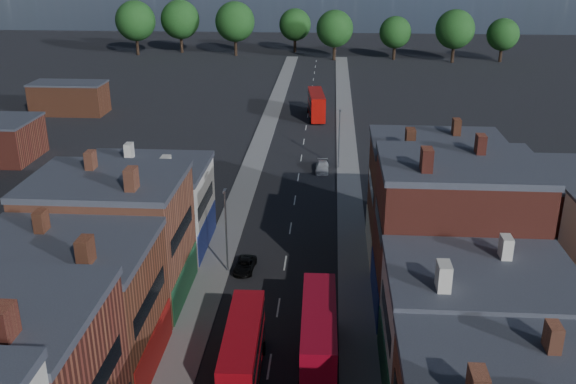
# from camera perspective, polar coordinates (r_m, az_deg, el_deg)

# --- Properties ---
(pavement_west) EXTENTS (3.00, 200.00, 0.12)m
(pavement_west) POSITION_cam_1_polar(r_m,az_deg,el_deg) (78.27, -4.06, -0.03)
(pavement_west) COLOR gray
(pavement_west) RESTS_ON ground
(pavement_east) EXTENTS (3.00, 200.00, 0.12)m
(pavement_east) POSITION_cam_1_polar(r_m,az_deg,el_deg) (77.61, 5.49, -0.27)
(pavement_east) COLOR gray
(pavement_east) RESTS_ON ground
(lamp_post_2) EXTENTS (0.25, 0.70, 8.12)m
(lamp_post_2) POSITION_cam_1_polar(r_m,az_deg,el_deg) (58.06, -5.54, -2.95)
(lamp_post_2) COLOR slate
(lamp_post_2) RESTS_ON ground
(lamp_post_3) EXTENTS (0.25, 0.70, 8.12)m
(lamp_post_3) POSITION_cam_1_polar(r_m,az_deg,el_deg) (85.56, 4.58, 5.11)
(lamp_post_3) COLOR slate
(lamp_post_3) RESTS_ON ground
(bus_0) EXTENTS (2.73, 10.05, 4.31)m
(bus_0) POSITION_cam_1_polar(r_m,az_deg,el_deg) (45.24, -4.04, -14.02)
(bus_0) COLOR #B50A14
(bus_0) RESTS_ON ground
(bus_1) EXTENTS (2.81, 10.60, 4.56)m
(bus_1) POSITION_cam_1_polar(r_m,az_deg,el_deg) (46.63, 2.74, -12.59)
(bus_1) COLOR #B80A21
(bus_1) RESTS_ON ground
(bus_2) EXTENTS (3.38, 10.58, 4.49)m
(bus_2) POSITION_cam_1_polar(r_m,az_deg,el_deg) (111.78, 2.53, 7.80)
(bus_2) COLOR #A20B07
(bus_2) RESTS_ON ground
(car_2) EXTENTS (2.00, 3.92, 1.06)m
(car_2) POSITION_cam_1_polar(r_m,az_deg,el_deg) (59.92, -3.88, -6.53)
(car_2) COLOR black
(car_2) RESTS_ON ground
(car_3) EXTENTS (1.71, 4.21, 1.22)m
(car_3) POSITION_cam_1_polar(r_m,az_deg,el_deg) (85.44, 3.06, 2.24)
(car_3) COLOR silver
(car_3) RESTS_ON ground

